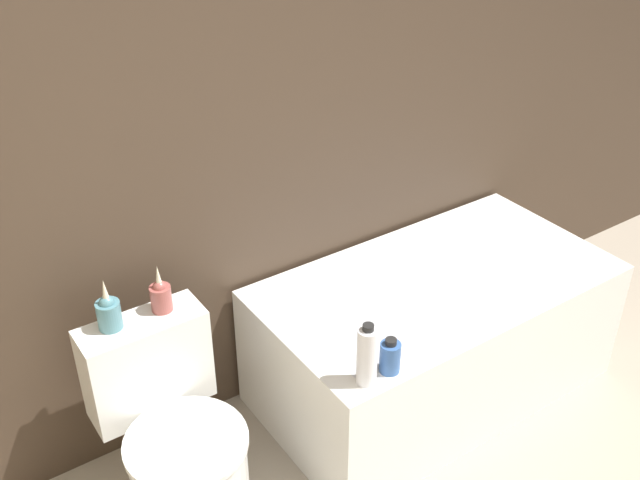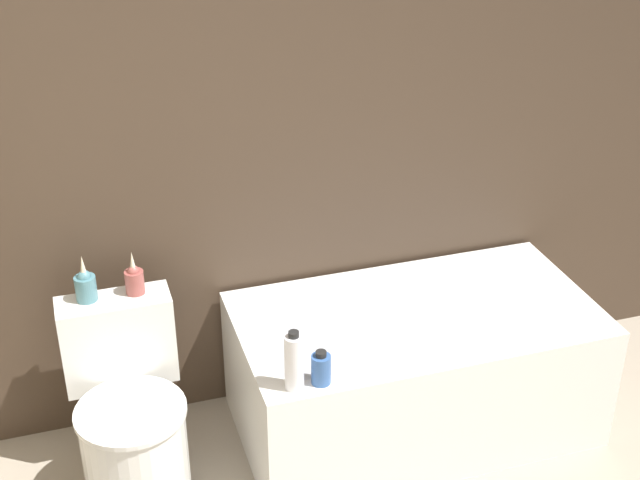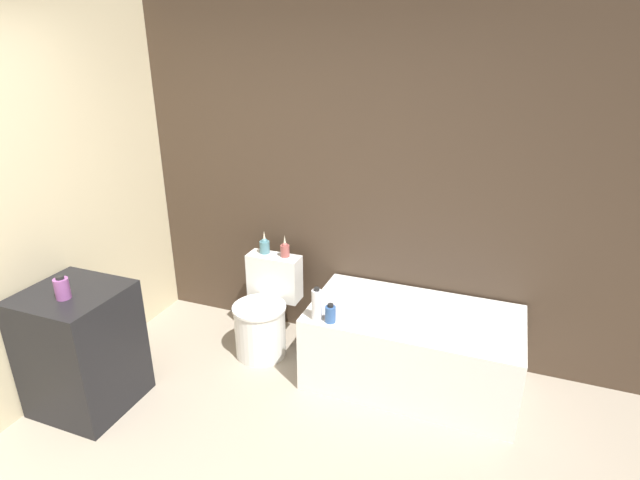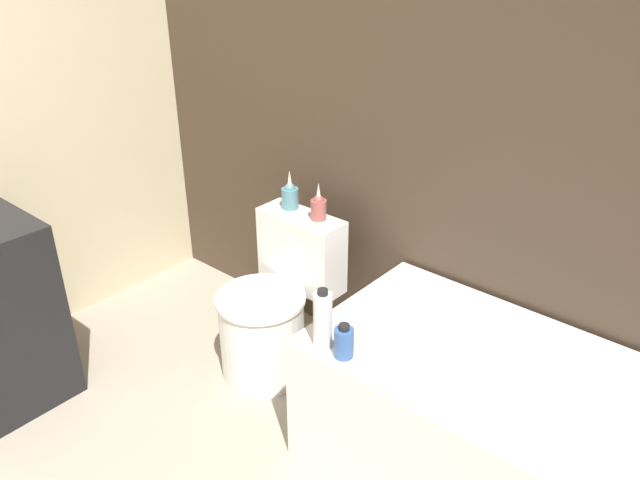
% 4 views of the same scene
% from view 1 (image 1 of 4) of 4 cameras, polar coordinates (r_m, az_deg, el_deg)
% --- Properties ---
extents(wall_back_tiled, '(6.40, 0.06, 2.60)m').
position_cam_1_polar(wall_back_tiled, '(2.59, -9.91, 9.61)').
color(wall_back_tiled, '#423326').
rests_on(wall_back_tiled, ground_plane).
extents(bathtub, '(1.44, 0.77, 0.56)m').
position_cam_1_polar(bathtub, '(3.18, 8.57, -7.01)').
color(bathtub, white).
rests_on(bathtub, ground).
extents(toilet, '(0.42, 0.57, 0.73)m').
position_cam_1_polar(toilet, '(2.69, -10.73, -15.40)').
color(toilet, white).
rests_on(toilet, ground).
extents(vase_gold, '(0.08, 0.08, 0.19)m').
position_cam_1_polar(vase_gold, '(2.51, -15.83, -5.23)').
color(vase_gold, teal).
rests_on(vase_gold, toilet).
extents(vase_silver, '(0.07, 0.07, 0.18)m').
position_cam_1_polar(vase_silver, '(2.55, -12.06, -4.09)').
color(vase_silver, '#994C47').
rests_on(vase_silver, toilet).
extents(shampoo_bottle_tall, '(0.07, 0.07, 0.23)m').
position_cam_1_polar(shampoo_bottle_tall, '(2.44, 3.59, -8.76)').
color(shampoo_bottle_tall, silver).
rests_on(shampoo_bottle_tall, bathtub).
extents(shampoo_bottle_short, '(0.07, 0.07, 0.13)m').
position_cam_1_polar(shampoo_bottle_short, '(2.52, 5.34, -8.83)').
color(shampoo_bottle_short, '#335999').
rests_on(shampoo_bottle_short, bathtub).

